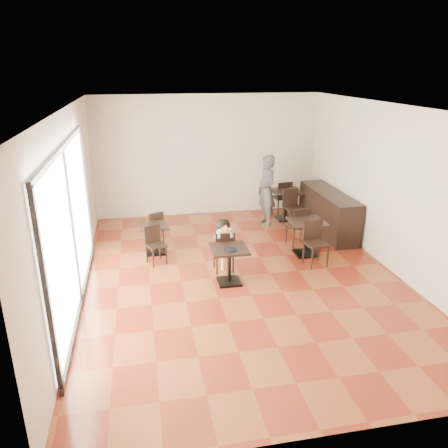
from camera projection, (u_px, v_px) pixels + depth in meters
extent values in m
cube|color=brown|center=(241.00, 276.00, 8.52)|extent=(6.00, 8.00, 0.01)
cube|color=silver|center=(244.00, 107.00, 7.43)|extent=(6.00, 8.00, 0.01)
cube|color=beige|center=(208.00, 156.00, 11.66)|extent=(6.00, 0.01, 3.20)
cube|color=beige|center=(336.00, 310.00, 4.28)|extent=(6.00, 0.01, 3.20)
cube|color=beige|center=(71.00, 207.00, 7.43)|extent=(0.01, 8.00, 3.20)
cube|color=beige|center=(392.00, 189.00, 8.52)|extent=(0.01, 8.00, 3.20)
cube|color=white|center=(70.00, 228.00, 7.04)|extent=(0.04, 4.50, 2.60)
cylinder|color=black|center=(230.00, 250.00, 7.93)|extent=(0.24, 0.24, 0.01)
imported|color=#3D3E42|center=(266.00, 191.00, 11.01)|extent=(0.53, 0.72, 1.80)
cube|color=black|center=(328.00, 212.00, 10.67)|extent=(0.60, 2.40, 1.00)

